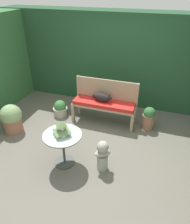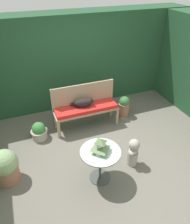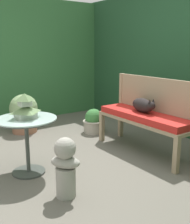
% 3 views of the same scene
% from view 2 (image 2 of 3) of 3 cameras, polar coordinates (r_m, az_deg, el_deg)
% --- Properties ---
extents(ground, '(30.00, 30.00, 0.00)m').
position_cam_2_polar(ground, '(4.47, 1.79, -10.40)').
color(ground, '#666056').
extents(foliage_hedge_back, '(6.40, 0.75, 2.27)m').
position_cam_2_polar(foliage_hedge_back, '(5.73, -6.99, 13.30)').
color(foliage_hedge_back, '#234C2D').
rests_on(foliage_hedge_back, ground).
extents(garden_bench, '(1.44, 0.43, 0.53)m').
position_cam_2_polar(garden_bench, '(4.88, -2.32, 0.64)').
color(garden_bench, tan).
rests_on(garden_bench, ground).
extents(bench_backrest, '(1.44, 0.06, 0.99)m').
position_cam_2_polar(bench_backrest, '(4.91, -3.13, 4.28)').
color(bench_backrest, tan).
rests_on(bench_backrest, ground).
extents(cat, '(0.49, 0.28, 0.21)m').
position_cam_2_polar(cat, '(4.79, -3.14, 2.42)').
color(cat, black).
rests_on(cat, garden_bench).
extents(patio_table, '(0.67, 0.67, 0.63)m').
position_cam_2_polar(patio_table, '(3.66, 1.39, -11.78)').
color(patio_table, '#424742').
rests_on(patio_table, ground).
extents(pagoda_birdhouse, '(0.26, 0.26, 0.27)m').
position_cam_2_polar(pagoda_birdhouse, '(3.49, 1.45, -8.88)').
color(pagoda_birdhouse, '#B2BCA8').
rests_on(pagoda_birdhouse, patio_table).
extents(garden_bust, '(0.33, 0.30, 0.58)m').
position_cam_2_polar(garden_bust, '(4.09, 9.96, -10.16)').
color(garden_bust, '#A39E93').
rests_on(garden_bust, ground).
extents(potted_plant_patio_mid, '(0.29, 0.29, 0.52)m').
position_cam_2_polar(potted_plant_patio_mid, '(5.39, 7.65, 1.59)').
color(potted_plant_patio_mid, '#9E664C').
rests_on(potted_plant_patio_mid, ground).
extents(potted_plant_table_far, '(0.36, 0.36, 0.40)m').
position_cam_2_polar(potted_plant_table_far, '(4.83, -14.40, -4.91)').
color(potted_plant_table_far, '#ADA393').
rests_on(potted_plant_table_far, ground).
extents(potted_plant_bench_right, '(0.46, 0.46, 0.63)m').
position_cam_2_polar(potted_plant_bench_right, '(4.07, -22.43, -12.98)').
color(potted_plant_bench_right, '#9E664C').
rests_on(potted_plant_bench_right, ground).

